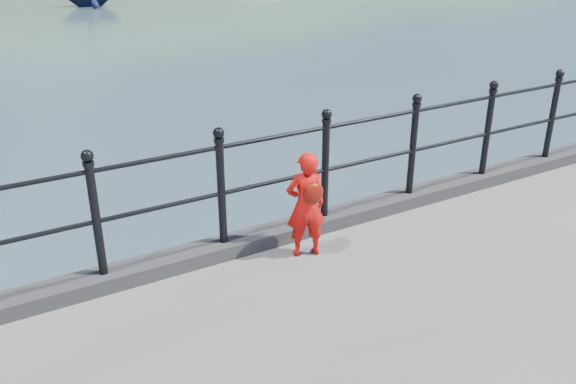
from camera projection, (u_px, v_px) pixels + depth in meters
ground at (271, 311)px, 6.97m from camera, size 600.00×600.00×0.00m
kerb at (276, 234)px, 6.41m from camera, size 60.00×0.30×0.15m
railing at (276, 168)px, 6.11m from camera, size 18.11×0.11×1.20m
far_shore at (50, 1)px, 222.90m from camera, size 830.00×200.00×156.00m
child at (306, 205)px, 5.95m from camera, size 0.45×0.36×1.09m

